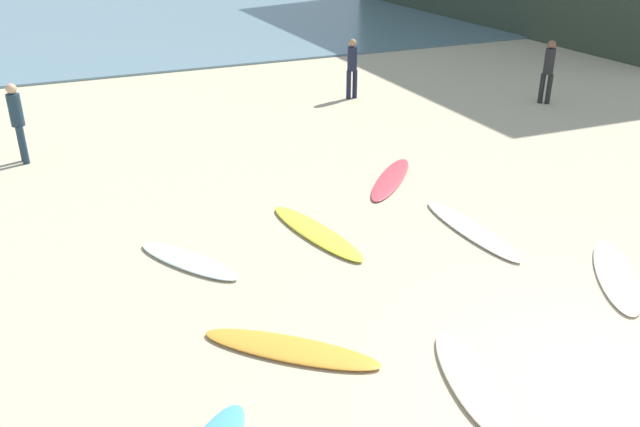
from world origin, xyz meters
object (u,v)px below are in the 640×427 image
object	(u,v)px
surfboard_2	(470,380)
beachgoer_far	(17,119)
beachgoer_mid	(352,66)
surfboard_0	(290,349)
surfboard_4	(617,275)
surfboard_6	(391,179)
surfboard_5	(471,229)
surfboard_3	(316,232)
surfboard_1	(188,261)
beachgoer_near	(548,69)

from	to	relation	value
surfboard_2	beachgoer_far	size ratio (longest dim) A/B	1.10
beachgoer_far	beachgoer_mid	bearing A→B (deg)	93.64
surfboard_0	surfboard_4	distance (m)	5.18
surfboard_0	surfboard_4	size ratio (longest dim) A/B	1.02
beachgoer_mid	surfboard_6	bearing A→B (deg)	71.65
surfboard_0	surfboard_2	distance (m)	2.21
surfboard_6	surfboard_5	bearing A→B (deg)	135.37
surfboard_3	surfboard_5	world-z (taller)	surfboard_3
surfboard_1	surfboard_3	size ratio (longest dim) A/B	0.80
surfboard_3	surfboard_4	distance (m)	4.77
surfboard_2	beachgoer_mid	bearing A→B (deg)	84.32
surfboard_3	surfboard_6	bearing A→B (deg)	-156.57
surfboard_0	surfboard_4	world-z (taller)	surfboard_0
surfboard_1	beachgoer_near	xyz separation A→B (m)	(11.66, 4.93, 0.96)
surfboard_4	beachgoer_near	size ratio (longest dim) A/B	1.29
surfboard_0	surfboard_3	size ratio (longest dim) A/B	0.92
surfboard_2	surfboard_0	bearing A→B (deg)	154.82
surfboard_4	surfboard_2	bearing A→B (deg)	-125.09
beachgoer_far	beachgoer_near	bearing A→B (deg)	78.16
surfboard_3	beachgoer_near	size ratio (longest dim) A/B	1.42
surfboard_0	beachgoer_mid	distance (m)	12.29
surfboard_1	surfboard_2	xyz separation A→B (m)	(2.27, -4.21, 0.00)
beachgoer_mid	surfboard_1	bearing A→B (deg)	50.21
beachgoer_near	surfboard_6	bearing A→B (deg)	71.92
surfboard_1	beachgoer_far	xyz separation A→B (m)	(-2.10, 5.97, 0.94)
surfboard_0	surfboard_2	xyz separation A→B (m)	(1.68, -1.44, 0.00)
surfboard_1	surfboard_5	distance (m)	4.80
surfboard_5	beachgoer_far	bearing A→B (deg)	-44.91
surfboard_0	surfboard_3	bearing A→B (deg)	-167.71
surfboard_2	surfboard_6	distance (m)	6.33
surfboard_4	beachgoer_far	distance (m)	12.08
surfboard_3	surfboard_5	distance (m)	2.67
surfboard_2	beachgoer_near	distance (m)	13.14
surfboard_0	beachgoer_near	distance (m)	13.52
surfboard_3	surfboard_5	bearing A→B (deg)	147.55
surfboard_0	surfboard_5	bearing A→B (deg)	156.21
surfboard_5	beachgoer_far	size ratio (longest dim) A/B	1.47
beachgoer_near	beachgoer_mid	xyz separation A→B (m)	(-4.76, 2.82, -0.04)
surfboard_0	surfboard_5	world-z (taller)	surfboard_0
surfboard_1	beachgoer_mid	xyz separation A→B (m)	(6.90, 7.74, 0.92)
surfboard_3	beachgoer_mid	world-z (taller)	beachgoer_mid
surfboard_3	surfboard_1	bearing A→B (deg)	-8.58
surfboard_5	surfboard_6	size ratio (longest dim) A/B	1.04
beachgoer_mid	surfboard_2	bearing A→B (deg)	70.74
surfboard_1	surfboard_3	xyz separation A→B (m)	(2.24, 0.06, 0.00)
surfboard_1	surfboard_5	world-z (taller)	surfboard_1
beachgoer_near	surfboard_0	bearing A→B (deg)	81.70
surfboard_6	beachgoer_far	bearing A→B (deg)	11.65
surfboard_4	beachgoer_far	size ratio (longest dim) A/B	1.31
surfboard_6	beachgoer_far	size ratio (longest dim) A/B	1.41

